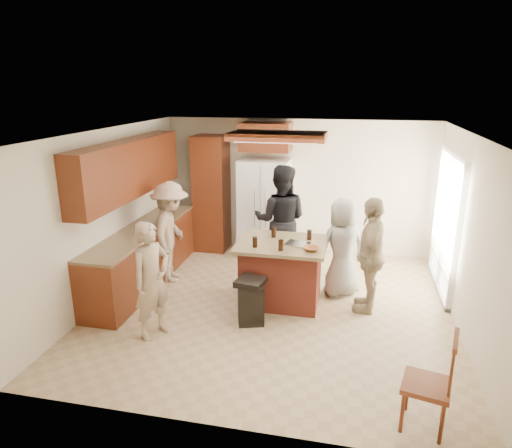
% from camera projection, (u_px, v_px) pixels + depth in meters
% --- Properties ---
extents(person_front_left, '(0.60, 0.67, 1.52)m').
position_uv_depth(person_front_left, '(152.00, 280.00, 5.69)').
color(person_front_left, tan).
rests_on(person_front_left, ground).
extents(person_behind_left, '(0.93, 0.59, 1.87)m').
position_uv_depth(person_behind_left, '(281.00, 220.00, 7.58)').
color(person_behind_left, black).
rests_on(person_behind_left, ground).
extents(person_behind_right, '(0.88, 0.78, 1.51)m').
position_uv_depth(person_behind_right, '(342.00, 248.00, 6.83)').
color(person_behind_right, gray).
rests_on(person_behind_right, ground).
extents(person_side_right, '(0.61, 1.02, 1.66)m').
position_uv_depth(person_side_right, '(371.00, 255.00, 6.34)').
color(person_side_right, tan).
rests_on(person_side_right, ground).
extents(person_counter, '(0.66, 1.13, 1.64)m').
position_uv_depth(person_counter, '(171.00, 232.00, 7.33)').
color(person_counter, tan).
rests_on(person_counter, ground).
extents(left_cabinetry, '(0.64, 3.00, 2.30)m').
position_uv_depth(left_cabinetry, '(138.00, 226.00, 7.19)').
color(left_cabinetry, maroon).
rests_on(left_cabinetry, ground).
extents(back_wall_units, '(1.80, 0.60, 2.45)m').
position_uv_depth(back_wall_units, '(225.00, 180.00, 8.56)').
color(back_wall_units, maroon).
rests_on(back_wall_units, ground).
extents(refrigerator, '(0.90, 0.76, 1.80)m').
position_uv_depth(refrigerator, '(265.00, 208.00, 8.47)').
color(refrigerator, white).
rests_on(refrigerator, ground).
extents(kitchen_island, '(1.28, 1.03, 0.93)m').
position_uv_depth(kitchen_island, '(281.00, 272.00, 6.68)').
color(kitchen_island, '#A83D2B').
rests_on(kitchen_island, ground).
extents(island_items, '(0.95, 0.62, 0.15)m').
position_uv_depth(island_items, '(295.00, 243.00, 6.38)').
color(island_items, silver).
rests_on(island_items, kitchen_island).
extents(trash_bin, '(0.42, 0.42, 0.63)m').
position_uv_depth(trash_bin, '(251.00, 300.00, 6.13)').
color(trash_bin, black).
rests_on(trash_bin, ground).
extents(spindle_chair, '(0.51, 0.51, 0.99)m').
position_uv_depth(spindle_chair, '(429.00, 386.00, 4.19)').
color(spindle_chair, maroon).
rests_on(spindle_chair, ground).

